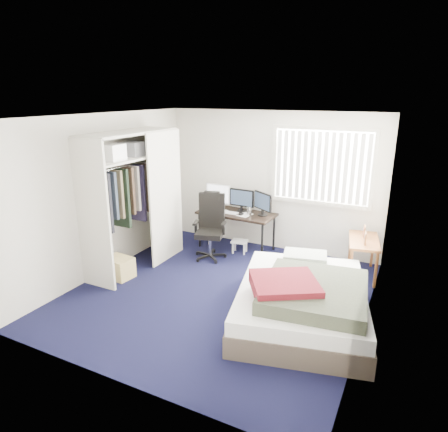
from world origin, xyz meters
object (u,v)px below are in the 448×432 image
at_px(desk, 237,210).
at_px(nightstand, 364,244).
at_px(office_chair, 211,233).
at_px(bed, 302,299).

height_order(desk, nightstand, desk).
bearing_deg(office_chair, nightstand, 8.79).
height_order(office_chair, nightstand, office_chair).
bearing_deg(nightstand, desk, 174.82).
relative_size(office_chair, bed, 0.48).
distance_m(desk, office_chair, 0.70).
distance_m(desk, nightstand, 2.28).
height_order(desk, bed, desk).
bearing_deg(office_chair, bed, -33.11).
bearing_deg(nightstand, bed, -105.66).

